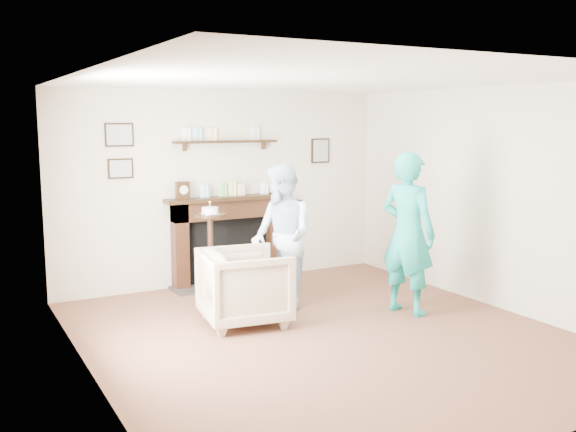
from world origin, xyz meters
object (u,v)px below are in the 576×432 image
object	(u,v)px
woman	(406,312)
armchair	(245,323)
man	(282,308)
pedestal_table	(210,239)

from	to	relation	value
woman	armchair	bearing A→B (deg)	55.38
man	pedestal_table	size ratio (longest dim) A/B	1.40
armchair	pedestal_table	world-z (taller)	pedestal_table
armchair	woman	world-z (taller)	woman
pedestal_table	armchair	bearing A→B (deg)	-92.26
man	woman	world-z (taller)	woman
man	woman	bearing A→B (deg)	58.16
armchair	pedestal_table	distance (m)	1.28
armchair	woman	bearing A→B (deg)	-98.69
armchair	man	bearing A→B (deg)	-56.22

